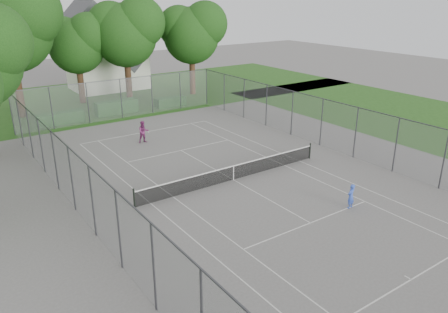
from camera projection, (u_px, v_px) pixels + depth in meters
ground at (233, 180)px, 26.25m from camera, size 120.00×120.00×0.00m
grass_far at (89, 99)px, 46.23m from camera, size 60.00×20.00×0.00m
grass_right at (437, 122)px, 38.01m from camera, size 16.00×40.00×0.00m
court_markings at (233, 180)px, 26.25m from camera, size 11.03×23.83×0.01m
tennis_net at (234, 172)px, 26.07m from camera, size 12.87×0.10×1.10m
perimeter_fence at (234, 152)px, 25.62m from camera, size 18.08×34.08×3.52m
tree_far_left at (9, 23)px, 36.74m from camera, size 8.31×7.58×11.94m
tree_far_midleft at (77, 42)px, 42.62m from camera, size 6.18×5.65×8.89m
tree_far_midright at (126, 30)px, 43.21m from camera, size 7.21×6.58×10.36m
tree_far_right at (192, 31)px, 46.37m from camera, size 6.86×6.27×9.87m
hedge_left at (60, 118)px, 37.48m from camera, size 3.93×1.18×0.98m
hedge_mid at (116, 107)px, 40.55m from camera, size 3.91×1.12×1.23m
hedge_right at (170, 102)px, 43.23m from camera, size 3.04×1.12×0.91m
house at (106, 54)px, 50.10m from camera, size 7.97×6.18×9.92m
girl_player at (351, 196)px, 22.62m from camera, size 0.54×0.40×1.34m
woman_player at (143, 132)px, 32.55m from camera, size 0.87×0.71×1.66m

